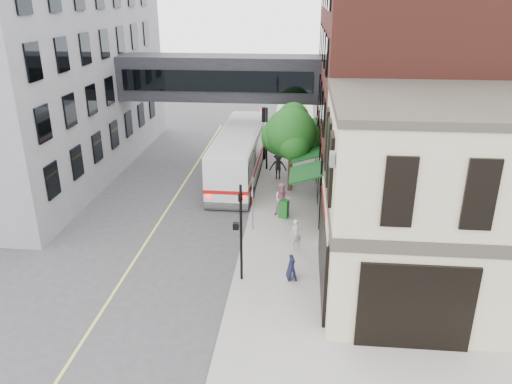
% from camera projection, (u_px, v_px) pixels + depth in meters
% --- Properties ---
extents(ground, '(120.00, 120.00, 0.00)m').
position_uv_depth(ground, '(226.00, 307.00, 20.54)').
color(ground, '#38383A').
rests_on(ground, ground).
extents(sidewalk_main, '(4.00, 60.00, 0.15)m').
position_uv_depth(sidewalk_main, '(287.00, 185.00, 33.28)').
color(sidewalk_main, gray).
rests_on(sidewalk_main, ground).
extents(corner_building, '(10.19, 8.12, 8.45)m').
position_uv_depth(corner_building, '(452.00, 202.00, 20.04)').
color(corner_building, beige).
rests_on(corner_building, ground).
extents(brick_building, '(13.76, 18.00, 14.00)m').
position_uv_depth(brick_building, '(419.00, 80.00, 30.93)').
color(brick_building, '#54221A').
rests_on(brick_building, ground).
extents(opposite_building, '(14.00, 24.00, 14.00)m').
position_uv_depth(opposite_building, '(14.00, 72.00, 34.20)').
color(opposite_building, slate).
rests_on(opposite_building, ground).
extents(skyway_bridge, '(14.00, 3.18, 3.00)m').
position_uv_depth(skyway_bridge, '(220.00, 78.00, 35.02)').
color(skyway_bridge, black).
rests_on(skyway_bridge, ground).
extents(traffic_signal_near, '(0.44, 0.22, 4.60)m').
position_uv_depth(traffic_signal_near, '(240.00, 221.00, 21.25)').
color(traffic_signal_near, black).
rests_on(traffic_signal_near, sidewalk_main).
extents(traffic_signal_far, '(0.53, 0.28, 4.50)m').
position_uv_depth(traffic_signal_far, '(265.00, 126.00, 34.99)').
color(traffic_signal_far, black).
rests_on(traffic_signal_far, sidewalk_main).
extents(street_sign_pole, '(0.08, 0.75, 3.00)m').
position_uv_depth(street_sign_pole, '(253.00, 199.00, 26.26)').
color(street_sign_pole, gray).
rests_on(street_sign_pole, sidewalk_main).
extents(street_tree, '(3.80, 3.20, 5.60)m').
position_uv_depth(street_tree, '(291.00, 133.00, 31.11)').
color(street_tree, '#382619').
rests_on(street_tree, sidewalk_main).
extents(lane_marking, '(0.12, 40.00, 0.01)m').
position_uv_depth(lane_marking, '(169.00, 206.00, 30.22)').
color(lane_marking, '#D8CC4C').
rests_on(lane_marking, ground).
extents(bus, '(3.06, 12.17, 3.27)m').
position_uv_depth(bus, '(239.00, 152.00, 34.38)').
color(bus, silver).
rests_on(bus, ground).
extents(pedestrian_a, '(0.67, 0.55, 1.56)m').
position_uv_depth(pedestrian_a, '(296.00, 235.00, 24.62)').
color(pedestrian_a, beige).
rests_on(pedestrian_a, sidewalk_main).
extents(pedestrian_b, '(1.01, 0.82, 1.93)m').
position_uv_depth(pedestrian_b, '(282.00, 199.00, 28.34)').
color(pedestrian_b, pink).
rests_on(pedestrian_b, sidewalk_main).
extents(pedestrian_c, '(1.19, 0.69, 1.84)m').
position_uv_depth(pedestrian_c, '(278.00, 166.00, 33.92)').
color(pedestrian_c, black).
rests_on(pedestrian_c, sidewalk_main).
extents(newspaper_box, '(0.61, 0.58, 1.01)m').
position_uv_depth(newspaper_box, '(284.00, 209.00, 28.24)').
color(newspaper_box, '#16611D').
rests_on(newspaper_box, sidewalk_main).
extents(sandwich_board, '(0.48, 0.65, 1.04)m').
position_uv_depth(sandwich_board, '(292.00, 268.00, 22.15)').
color(sandwich_board, black).
rests_on(sandwich_board, sidewalk_main).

